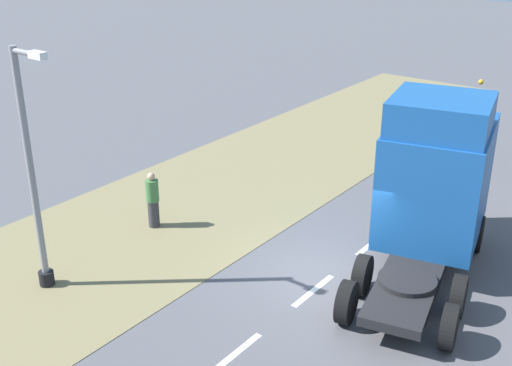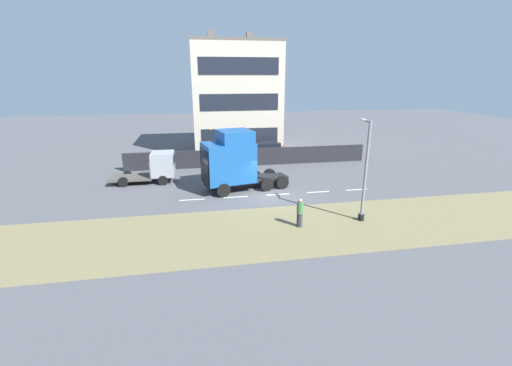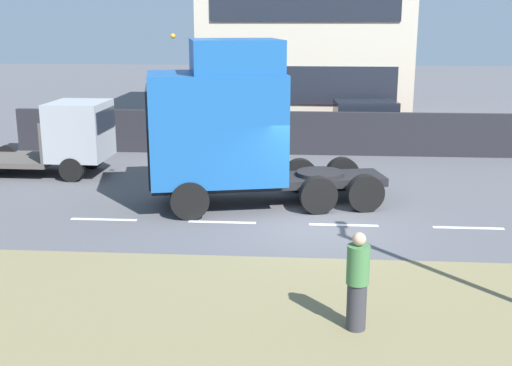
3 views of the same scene
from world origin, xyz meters
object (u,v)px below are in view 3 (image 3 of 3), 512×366
(lorry_cab, at_px, (226,125))
(flatbed_truck, at_px, (67,137))
(parked_car, at_px, (363,125))
(pedestrian, at_px, (357,283))

(lorry_cab, relative_size, flatbed_truck, 1.32)
(flatbed_truck, bearing_deg, parked_car, 119.63)
(flatbed_truck, bearing_deg, lorry_cab, 61.20)
(flatbed_truck, distance_m, parked_car, 12.03)
(flatbed_truck, xyz_separation_m, parked_car, (5.78, -10.54, -0.39))
(lorry_cab, distance_m, flatbed_truck, 6.86)
(flatbed_truck, xyz_separation_m, pedestrian, (-10.81, -9.03, -0.46))
(pedestrian, bearing_deg, lorry_cab, 22.87)
(lorry_cab, xyz_separation_m, pedestrian, (-7.45, -3.14, -1.48))
(lorry_cab, xyz_separation_m, flatbed_truck, (3.36, 5.89, -1.02))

